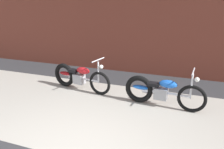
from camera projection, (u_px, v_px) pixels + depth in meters
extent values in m
cube|color=#9E998E|center=(107.00, 112.00, 5.25)|extent=(36.00, 3.50, 0.01)
torus|color=black|center=(100.00, 83.00, 6.13)|extent=(0.68, 0.20, 0.68)
torus|color=black|center=(64.00, 75.00, 6.74)|extent=(0.74, 0.26, 0.73)
cylinder|color=silver|center=(81.00, 78.00, 6.43)|extent=(1.23, 0.28, 0.06)
cube|color=#99999E|center=(79.00, 79.00, 6.48)|extent=(0.35, 0.27, 0.28)
ellipsoid|color=red|center=(83.00, 71.00, 6.31)|extent=(0.47, 0.27, 0.20)
ellipsoid|color=red|center=(66.00, 73.00, 6.70)|extent=(0.47, 0.26, 0.10)
cube|color=black|center=(73.00, 71.00, 6.50)|extent=(0.31, 0.25, 0.08)
cylinder|color=silver|center=(98.00, 73.00, 6.05)|extent=(0.05, 0.05, 0.62)
cylinder|color=silver|center=(98.00, 60.00, 5.94)|extent=(0.14, 0.58, 0.03)
sphere|color=white|center=(101.00, 67.00, 5.94)|extent=(0.11, 0.11, 0.11)
cylinder|color=silver|center=(76.00, 79.00, 6.74)|extent=(0.55, 0.16, 0.06)
torus|color=black|center=(192.00, 99.00, 5.15)|extent=(0.68, 0.13, 0.68)
torus|color=black|center=(139.00, 89.00, 5.66)|extent=(0.74, 0.19, 0.73)
cylinder|color=silver|center=(164.00, 93.00, 5.40)|extent=(1.24, 0.16, 0.06)
cube|color=#99999E|center=(161.00, 94.00, 5.44)|extent=(0.34, 0.25, 0.28)
ellipsoid|color=blue|center=(168.00, 84.00, 5.29)|extent=(0.45, 0.22, 0.20)
ellipsoid|color=blue|center=(141.00, 87.00, 5.62)|extent=(0.45, 0.21, 0.10)
cube|color=black|center=(153.00, 84.00, 5.45)|extent=(0.30, 0.22, 0.08)
cylinder|color=silver|center=(191.00, 86.00, 5.07)|extent=(0.05, 0.05, 0.62)
cylinder|color=silver|center=(193.00, 71.00, 4.96)|extent=(0.08, 0.58, 0.03)
sphere|color=white|center=(197.00, 80.00, 4.97)|extent=(0.11, 0.11, 0.11)
cylinder|color=silver|center=(153.00, 93.00, 5.69)|extent=(0.55, 0.10, 0.06)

